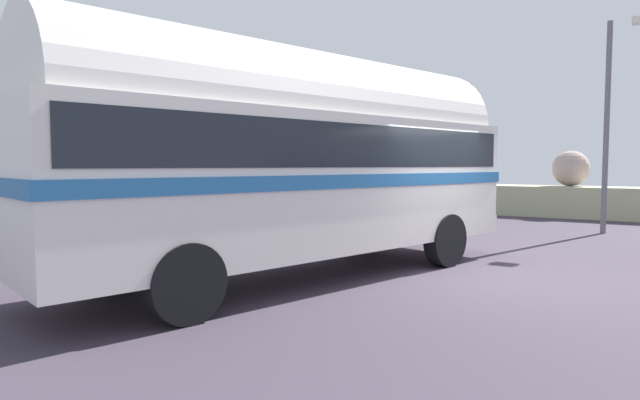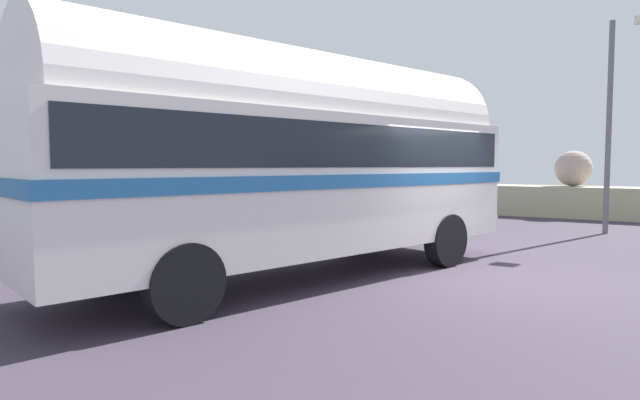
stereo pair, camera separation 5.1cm
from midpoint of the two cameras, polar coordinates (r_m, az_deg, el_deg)
ground at (r=9.40m, az=17.36°, el=-7.78°), size 32.00×26.00×0.02m
breakwater at (r=20.88m, az=25.63°, el=0.20°), size 31.36×2.13×2.40m
vintage_coach at (r=8.67m, az=-2.34°, el=4.99°), size 4.69×8.91×3.70m
lamp_post at (r=16.19m, az=29.00°, el=8.11°), size 1.00×0.30×5.64m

